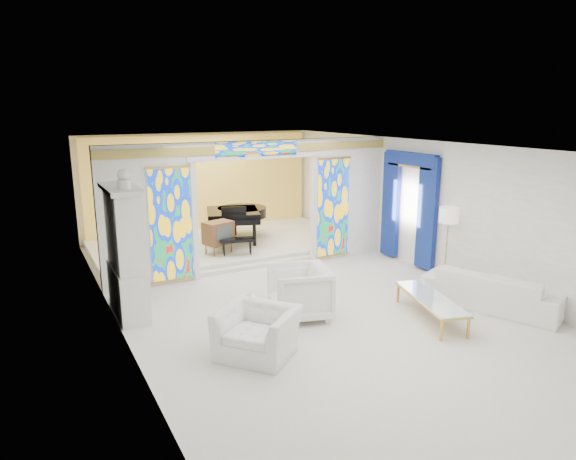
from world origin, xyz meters
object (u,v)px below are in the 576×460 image
armchair_right (300,292)px  sofa (493,289)px  china_cabinet (126,253)px  coffee_table (431,299)px  armchair_left (257,332)px  grand_piano (237,215)px  tv_console (218,233)px

armchair_right → sofa: size_ratio=0.42×
china_cabinet → coffee_table: (4.74, -2.76, -0.79)m
armchair_left → armchair_right: bearing=86.8°
sofa → grand_piano: grand_piano is taller
grand_piano → coffee_table: bearing=-61.9°
armchair_right → sofa: armchair_right is taller
armchair_left → sofa: size_ratio=0.46×
grand_piano → tv_console: bearing=-113.7°
china_cabinet → armchair_left: size_ratio=2.39×
armchair_left → armchair_right: (1.29, 0.97, 0.11)m
coffee_table → tv_console: size_ratio=2.44×
china_cabinet → armchair_left: china_cabinet is taller
coffee_table → grand_piano: bearing=100.2°
tv_console → grand_piano: bearing=31.3°
china_cabinet → coffee_table: size_ratio=1.39×
armchair_left → armchair_right: armchair_right is taller
china_cabinet → armchair_right: china_cabinet is taller
china_cabinet → grand_piano: china_cabinet is taller
armchair_right → grand_piano: size_ratio=0.39×
armchair_left → coffee_table: bearing=46.2°
china_cabinet → tv_console: size_ratio=3.39×
coffee_table → sofa: bearing=-5.3°
grand_piano → armchair_left: bearing=-91.9°
china_cabinet → tv_console: 3.68m
armchair_right → tv_console: bearing=-164.4°
armchair_left → tv_console: tv_console is taller
sofa → tv_console: (-3.50, 5.38, 0.34)m
armchair_right → grand_piano: (0.90, 5.13, 0.40)m
tv_console → armchair_right: bearing=-106.6°
armchair_left → tv_console: size_ratio=1.42×
sofa → coffee_table: sofa is taller
armchair_left → grand_piano: 6.50m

